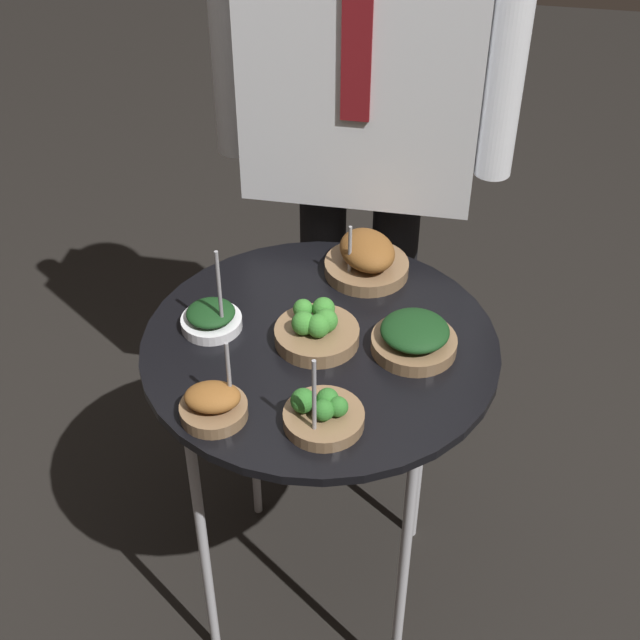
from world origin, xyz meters
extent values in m
plane|color=black|center=(0.00, 0.00, 0.00)|extent=(8.00, 8.00, 0.00)
cylinder|color=black|center=(0.00, 0.00, 0.74)|extent=(0.64, 0.64, 0.02)
cylinder|color=#B7B7BC|center=(0.19, -0.19, 0.36)|extent=(0.02, 0.02, 0.73)
cylinder|color=#B7B7BC|center=(-0.19, -0.19, 0.36)|extent=(0.02, 0.02, 0.73)
cylinder|color=#B7B7BC|center=(0.19, 0.19, 0.36)|extent=(0.02, 0.02, 0.73)
cylinder|color=#B7B7BC|center=(-0.19, 0.19, 0.36)|extent=(0.02, 0.02, 0.73)
cylinder|color=brown|center=(-0.14, -0.21, 0.76)|extent=(0.11, 0.11, 0.02)
ellipsoid|color=brown|center=(-0.14, -0.21, 0.79)|extent=(0.10, 0.08, 0.04)
cylinder|color=#939399|center=(-0.11, -0.20, 0.82)|extent=(0.01, 0.01, 0.14)
cylinder|color=brown|center=(0.17, 0.01, 0.76)|extent=(0.15, 0.15, 0.03)
ellipsoid|color=#143816|center=(0.17, 0.01, 0.79)|extent=(0.12, 0.12, 0.04)
cylinder|color=silver|center=(-0.20, 0.01, 0.76)|extent=(0.11, 0.11, 0.02)
ellipsoid|color=#143816|center=(-0.20, 0.01, 0.78)|extent=(0.09, 0.09, 0.02)
cylinder|color=#939399|center=(-0.18, -0.01, 0.84)|extent=(0.01, 0.01, 0.18)
cylinder|color=brown|center=(-0.01, 0.00, 0.76)|extent=(0.15, 0.15, 0.03)
sphere|color=#387F2D|center=(0.01, 0.00, 0.80)|extent=(0.04, 0.04, 0.04)
sphere|color=#387F2D|center=(0.00, 0.03, 0.80)|extent=(0.04, 0.04, 0.04)
sphere|color=#387F2D|center=(-0.04, 0.03, 0.79)|extent=(0.04, 0.04, 0.04)
sphere|color=#387F2D|center=(-0.03, -0.01, 0.80)|extent=(0.04, 0.04, 0.04)
sphere|color=#387F2D|center=(0.00, -0.02, 0.80)|extent=(0.04, 0.04, 0.04)
cylinder|color=brown|center=(0.04, -0.20, 0.76)|extent=(0.13, 0.13, 0.02)
sphere|color=#2D7028|center=(0.07, -0.20, 0.79)|extent=(0.03, 0.03, 0.03)
sphere|color=#2D7028|center=(0.05, -0.19, 0.79)|extent=(0.04, 0.04, 0.04)
sphere|color=#2D7028|center=(0.01, -0.20, 0.79)|extent=(0.04, 0.04, 0.04)
sphere|color=#2D7028|center=(0.04, -0.21, 0.79)|extent=(0.04, 0.04, 0.04)
cylinder|color=#939399|center=(0.03, -0.24, 0.83)|extent=(0.01, 0.01, 0.16)
cylinder|color=brown|center=(0.05, 0.22, 0.76)|extent=(0.17, 0.17, 0.03)
ellipsoid|color=brown|center=(0.05, 0.22, 0.80)|extent=(0.16, 0.17, 0.06)
cylinder|color=#939399|center=(0.02, 0.19, 0.81)|extent=(0.01, 0.01, 0.13)
cylinder|color=black|center=(-0.08, 0.44, 0.41)|extent=(0.10, 0.10, 0.82)
cylinder|color=black|center=(0.09, 0.44, 0.41)|extent=(0.10, 0.10, 0.82)
cube|color=silver|center=(0.01, 0.44, 1.13)|extent=(0.46, 0.22, 0.62)
cube|color=maroon|center=(0.01, 0.33, 1.21)|extent=(0.05, 0.01, 0.37)
cylinder|color=silver|center=(-0.26, 0.44, 1.16)|extent=(0.08, 0.08, 0.57)
cylinder|color=silver|center=(0.27, 0.44, 1.16)|extent=(0.08, 0.08, 0.57)
camera|label=1|loc=(0.22, -1.20, 1.78)|focal=50.00mm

